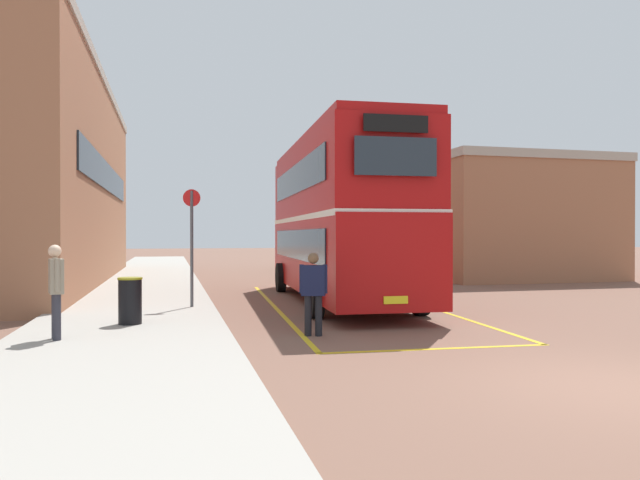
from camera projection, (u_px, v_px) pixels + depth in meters
The scene contains 11 objects.
ground_plane at pixel (329, 289), 21.64m from camera, with size 135.60×135.60×0.00m, color brown.
sidewalk_left at pixel (146, 285), 22.37m from camera, with size 4.00×57.60×0.14m, color #A39E93.
brick_building_left at pixel (31, 181), 23.36m from camera, with size 5.83×21.24×8.21m.
depot_building_right at pixel (464, 221), 31.38m from camera, with size 8.11×15.13×5.46m.
double_decker_bus at pixel (339, 217), 17.53m from camera, with size 3.32×10.91×4.75m.
single_deck_bus at pixel (329, 241), 33.06m from camera, with size 3.31×8.36×3.02m.
pedestrian_boarding at pixel (313, 288), 11.58m from camera, with size 0.53×0.36×1.63m.
pedestrian_waiting_near at pixel (56, 285), 10.40m from camera, with size 0.33×0.55×1.66m.
litter_bin at pixel (130, 301), 12.21m from camera, with size 0.50×0.50×0.96m.
bus_stop_sign at pixel (192, 237), 15.12m from camera, with size 0.44×0.08×3.00m.
bay_marking_yellow at pixel (357, 310), 15.61m from camera, with size 4.97×13.02×0.01m.
Camera 1 is at (-5.61, -6.48, 1.98)m, focal length 33.30 mm.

